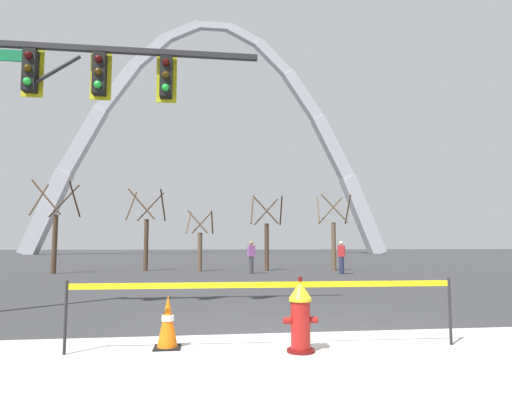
# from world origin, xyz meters

# --- Properties ---
(ground_plane) EXTENTS (240.00, 240.00, 0.00)m
(ground_plane) POSITION_xyz_m (0.00, 0.00, 0.00)
(ground_plane) COLOR #333335
(fire_hydrant) EXTENTS (0.46, 0.48, 0.99)m
(fire_hydrant) POSITION_xyz_m (-0.23, -0.94, 0.47)
(fire_hydrant) COLOR #5E0F0D
(fire_hydrant) RESTS_ON ground
(caution_tape_barrier) EXTENTS (5.29, 0.17, 0.95)m
(caution_tape_barrier) POSITION_xyz_m (-0.66, -0.75, 0.66)
(caution_tape_barrier) COLOR #232326
(caution_tape_barrier) RESTS_ON ground
(traffic_cone_by_hydrant) EXTENTS (0.36, 0.36, 0.73)m
(traffic_cone_by_hydrant) POSITION_xyz_m (-1.99, -0.51, 0.36)
(traffic_cone_by_hydrant) COLOR black
(traffic_cone_by_hydrant) RESTS_ON ground
(traffic_signal_gantry) EXTENTS (6.42, 0.44, 6.00)m
(traffic_signal_gantry) POSITION_xyz_m (-4.80, 2.61, 4.27)
(traffic_signal_gantry) COLOR #232326
(traffic_signal_gantry) RESTS_ON ground
(monument_arch) EXTENTS (55.01, 2.21, 37.13)m
(monument_arch) POSITION_xyz_m (0.00, 59.37, 16.69)
(monument_arch) COLOR #B2B5BC
(monument_arch) RESTS_ON ground
(tree_far_left) EXTENTS (2.09, 2.10, 4.54)m
(tree_far_left) POSITION_xyz_m (-8.73, 15.73, 2.02)
(tree_far_left) COLOR #473323
(tree_far_left) RESTS_ON ground
(tree_left_mid) EXTENTS (2.02, 2.04, 4.40)m
(tree_left_mid) POSITION_xyz_m (-4.52, 17.38, 1.95)
(tree_left_mid) COLOR #473323
(tree_left_mid) RESTS_ON ground
(tree_center_left) EXTENTS (1.51, 1.52, 3.23)m
(tree_center_left) POSITION_xyz_m (-1.61, 16.63, 1.43)
(tree_center_left) COLOR brown
(tree_center_left) RESTS_ON ground
(tree_center_right) EXTENTS (1.87, 1.88, 4.05)m
(tree_center_right) POSITION_xyz_m (2.01, 16.80, 1.80)
(tree_center_right) COLOR #473323
(tree_center_right) RESTS_ON ground
(tree_right_mid) EXTENTS (1.91, 1.92, 4.13)m
(tree_right_mid) POSITION_xyz_m (5.65, 16.27, 1.84)
(tree_right_mid) COLOR brown
(tree_right_mid) RESTS_ON ground
(pedestrian_walking_left) EXTENTS (0.39, 0.33, 1.59)m
(pedestrian_walking_left) POSITION_xyz_m (5.18, 13.57, 0.82)
(pedestrian_walking_left) COLOR #232847
(pedestrian_walking_left) RESTS_ON ground
(pedestrian_standing_center) EXTENTS (0.39, 0.30, 1.59)m
(pedestrian_standing_center) POSITION_xyz_m (0.90, 14.47, 0.82)
(pedestrian_standing_center) COLOR #38383D
(pedestrian_standing_center) RESTS_ON ground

